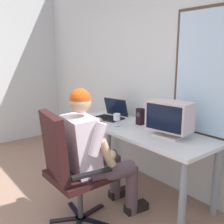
# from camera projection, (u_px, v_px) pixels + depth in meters

# --- Properties ---
(wall_rear) EXTENTS (5.93, 0.08, 2.77)m
(wall_rear) POSITION_uv_depth(u_px,v_px,m) (186.00, 68.00, 2.71)
(wall_rear) COLOR silver
(wall_rear) RESTS_ON ground
(desk) EXTENTS (1.81, 0.66, 0.74)m
(desk) POSITION_uv_depth(u_px,v_px,m) (136.00, 136.00, 2.89)
(desk) COLOR gray
(desk) RESTS_ON ground
(office_chair) EXTENTS (0.64, 0.60, 1.05)m
(office_chair) POSITION_uv_depth(u_px,v_px,m) (67.00, 163.00, 2.28)
(office_chair) COLOR black
(office_chair) RESTS_ON ground
(person_seated) EXTENTS (0.57, 0.81, 1.24)m
(person_seated) POSITION_uv_depth(u_px,v_px,m) (95.00, 151.00, 2.41)
(person_seated) COLOR #534049
(person_seated) RESTS_ON ground
(crt_monitor) EXTENTS (0.45, 0.29, 0.35)m
(crt_monitor) POSITION_uv_depth(u_px,v_px,m) (170.00, 117.00, 2.52)
(crt_monitor) COLOR beige
(crt_monitor) RESTS_ON desk
(laptop) EXTENTS (0.40, 0.38, 0.24)m
(laptop) POSITION_uv_depth(u_px,v_px,m) (112.00, 113.00, 3.29)
(laptop) COLOR black
(laptop) RESTS_ON desk
(wine_glass) EXTENTS (0.07, 0.07, 0.15)m
(wine_glass) POSITION_uv_depth(u_px,v_px,m) (117.00, 118.00, 2.87)
(wine_glass) COLOR silver
(wine_glass) RESTS_ON desk
(desk_speaker) EXTENTS (0.08, 0.08, 0.19)m
(desk_speaker) POSITION_uv_depth(u_px,v_px,m) (140.00, 117.00, 2.97)
(desk_speaker) COLOR black
(desk_speaker) RESTS_ON desk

